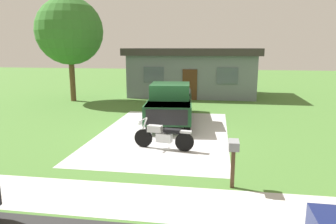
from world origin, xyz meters
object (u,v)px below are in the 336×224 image
(motorcycle, at_px, (163,136))
(neighbor_house, at_px, (193,71))
(shade_tree, at_px, (70,31))
(pickup_truck, at_px, (171,102))
(mailbox, at_px, (233,151))

(motorcycle, xyz_separation_m, neighbor_house, (-0.00, 13.45, 1.32))
(motorcycle, bearing_deg, shade_tree, 129.75)
(motorcycle, distance_m, pickup_truck, 4.48)
(mailbox, xyz_separation_m, shade_tree, (-10.07, 12.21, 3.61))
(pickup_truck, height_order, mailbox, pickup_truck)
(mailbox, relative_size, neighbor_house, 0.13)
(mailbox, distance_m, shade_tree, 16.23)
(pickup_truck, bearing_deg, neighbor_house, 87.68)
(motorcycle, distance_m, neighbor_house, 13.51)
(mailbox, bearing_deg, pickup_truck, 110.06)
(mailbox, xyz_separation_m, neighbor_house, (-2.31, 16.32, 0.81))
(neighbor_house, bearing_deg, pickup_truck, -92.32)
(mailbox, bearing_deg, neighbor_house, 98.04)
(motorcycle, height_order, neighbor_house, neighbor_house)
(shade_tree, relative_size, neighbor_house, 0.71)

